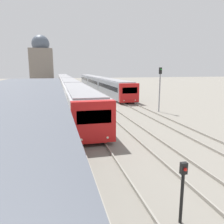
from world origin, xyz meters
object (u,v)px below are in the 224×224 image
object	(u,v)px
person_on_platform	(42,139)
signal_post_near	(183,186)
train_far	(98,82)
signal_mast_far	(160,84)
train_near	(67,84)

from	to	relation	value
person_on_platform	signal_post_near	world-z (taller)	person_on_platform
train_far	signal_mast_far	bearing A→B (deg)	-86.91
signal_post_near	person_on_platform	bearing A→B (deg)	137.75
person_on_platform	signal_post_near	distance (m)	5.81
person_on_platform	signal_post_near	bearing A→B (deg)	-42.25
train_near	signal_mast_far	size ratio (longest dim) A/B	14.04
person_on_platform	signal_mast_far	bearing A→B (deg)	47.74
train_far	signal_post_near	bearing A→B (deg)	-97.32
signal_post_near	signal_mast_far	xyz separation A→B (m)	(7.47, 16.80, 1.86)
person_on_platform	train_near	distance (m)	37.89
person_on_platform	train_far	distance (m)	43.23
train_near	signal_post_near	bearing A→B (deg)	-87.97
train_far	signal_post_near	distance (m)	46.28
train_near	train_far	bearing A→B (deg)	29.85
signal_mast_far	train_far	bearing A→B (deg)	93.09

